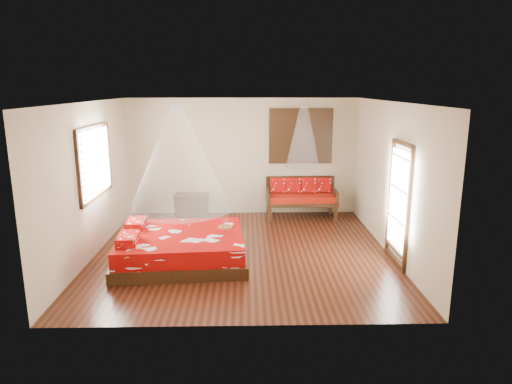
% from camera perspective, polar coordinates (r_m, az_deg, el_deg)
% --- Properties ---
extents(room, '(5.54, 5.54, 2.84)m').
position_cam_1_polar(room, '(8.35, -1.77, 1.57)').
color(room, black).
rests_on(room, ground).
extents(bed, '(2.39, 2.19, 0.65)m').
position_cam_1_polar(bed, '(8.36, -9.39, -6.77)').
color(bed, black).
rests_on(bed, floor).
extents(daybed, '(1.66, 0.74, 0.94)m').
position_cam_1_polar(daybed, '(10.94, 5.67, -0.43)').
color(daybed, black).
rests_on(daybed, floor).
extents(storage_chest, '(0.80, 0.59, 0.54)m').
position_cam_1_polar(storage_chest, '(11.07, -8.02, -1.64)').
color(storage_chest, black).
rests_on(storage_chest, floor).
extents(shutter_panel, '(1.52, 0.06, 1.32)m').
position_cam_1_polar(shutter_panel, '(11.04, 5.62, 6.97)').
color(shutter_panel, black).
rests_on(shutter_panel, wall_back).
extents(window_left, '(0.10, 1.74, 1.34)m').
position_cam_1_polar(window_left, '(8.94, -19.44, 3.54)').
color(window_left, black).
rests_on(window_left, wall_left).
extents(glazed_door, '(0.08, 1.02, 2.16)m').
position_cam_1_polar(glazed_door, '(8.28, 17.38, -1.50)').
color(glazed_door, black).
rests_on(glazed_door, floor).
extents(wine_tray, '(0.27, 0.27, 0.22)m').
position_cam_1_polar(wine_tray, '(8.51, -3.89, -4.11)').
color(wine_tray, brown).
rests_on(wine_tray, bed).
extents(mosquito_net_main, '(1.78, 1.78, 1.80)m').
position_cam_1_polar(mosquito_net_main, '(7.97, -9.66, 4.11)').
color(mosquito_net_main, white).
rests_on(mosquito_net_main, ceiling).
extents(mosquito_net_daybed, '(0.79, 0.79, 1.50)m').
position_cam_1_polar(mosquito_net_daybed, '(10.57, 5.93, 7.23)').
color(mosquito_net_daybed, white).
rests_on(mosquito_net_daybed, ceiling).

